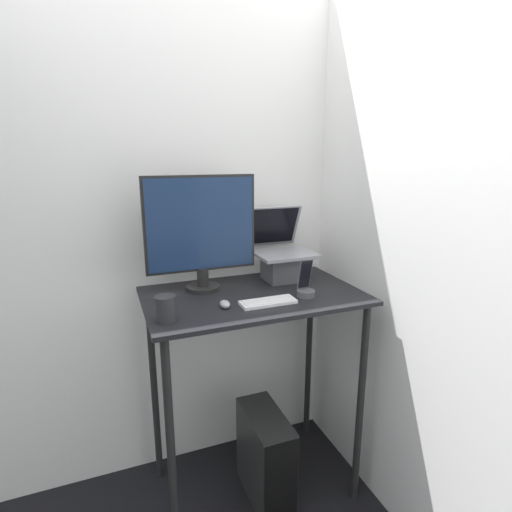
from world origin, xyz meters
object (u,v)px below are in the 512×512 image
at_px(laptop, 283,259).
at_px(monitor, 201,233).
at_px(cell_phone, 306,288).
at_px(computer_tower, 265,456).
at_px(keyboard, 268,302).
at_px(mouse, 225,304).

height_order(laptop, monitor, monitor).
bearing_deg(cell_phone, computer_tower, 167.90).
bearing_deg(keyboard, cell_phone, 7.22).
bearing_deg(computer_tower, keyboard, -106.41).
distance_m(mouse, cell_phone, 0.38).
relative_size(laptop, monitor, 0.67).
height_order(laptop, mouse, laptop).
xyz_separation_m(laptop, mouse, (-0.40, -0.28, -0.09)).
height_order(keyboard, cell_phone, cell_phone).
bearing_deg(laptop, mouse, -144.83).
xyz_separation_m(laptop, keyboard, (-0.22, -0.31, -0.09)).
bearing_deg(laptop, keyboard, -124.98).
distance_m(monitor, keyboard, 0.45).
xyz_separation_m(laptop, computer_tower, (-0.20, -0.25, -0.95)).
distance_m(monitor, mouse, 0.37).
relative_size(laptop, cell_phone, 2.08).
height_order(monitor, cell_phone, monitor).
relative_size(monitor, computer_tower, 1.15).
relative_size(keyboard, mouse, 3.68).
xyz_separation_m(laptop, cell_phone, (-0.02, -0.28, -0.06)).
height_order(monitor, keyboard, monitor).
bearing_deg(laptop, monitor, -177.08).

